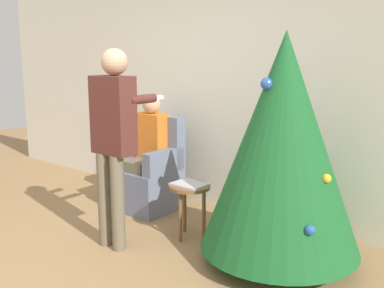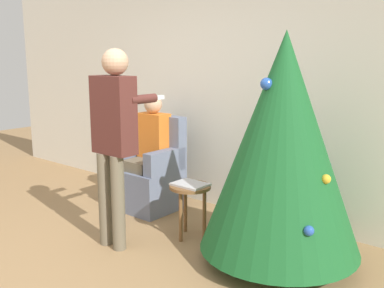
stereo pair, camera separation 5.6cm
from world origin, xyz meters
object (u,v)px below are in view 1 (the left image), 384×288
at_px(christmas_tree, 282,143).
at_px(side_stool, 190,194).
at_px(armchair, 149,175).
at_px(person_standing, 113,130).
at_px(person_seated, 147,147).

bearing_deg(christmas_tree, side_stool, -176.38).
height_order(armchair, person_standing, person_standing).
bearing_deg(christmas_tree, armchair, 170.28).
bearing_deg(person_standing, side_stool, 54.13).
xyz_separation_m(person_seated, person_standing, (0.48, -0.90, 0.36)).
xyz_separation_m(christmas_tree, side_stool, (-0.92, -0.06, -0.60)).
height_order(christmas_tree, person_standing, christmas_tree).
relative_size(person_seated, person_standing, 0.72).
bearing_deg(armchair, christmas_tree, -9.72).
bearing_deg(christmas_tree, person_seated, 171.10).
bearing_deg(christmas_tree, person_standing, -154.94).
bearing_deg(person_standing, armchair, 117.47).
bearing_deg(person_seated, person_standing, -61.85).
bearing_deg(armchair, person_seated, -90.00).
xyz_separation_m(armchair, side_stool, (0.89, -0.37, 0.05)).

